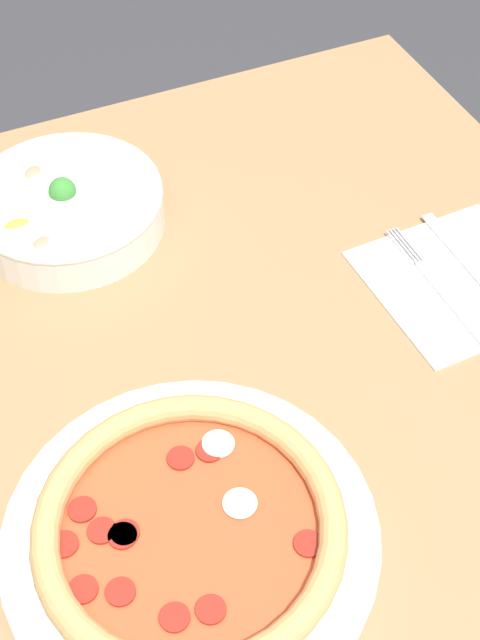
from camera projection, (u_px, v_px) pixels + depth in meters
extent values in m
plane|color=#333338|center=(193.00, 624.00, 1.48)|extent=(8.00, 8.00, 0.00)
cube|color=#99724C|center=(167.00, 359.00, 0.95)|extent=(1.05, 0.88, 0.03)
cylinder|color=olive|center=(347.00, 255.00, 1.56)|extent=(0.06, 0.06, 0.69)
cylinder|color=white|center=(191.00, 536.00, 0.79)|extent=(0.34, 0.34, 0.01)
torus|color=tan|center=(190.00, 526.00, 0.78)|extent=(0.28, 0.28, 0.03)
cylinder|color=#D14C28|center=(190.00, 531.00, 0.78)|extent=(0.24, 0.24, 0.01)
cylinder|color=maroon|center=(102.00, 531.00, 0.78)|extent=(0.03, 0.03, 0.00)
cylinder|color=maroon|center=(308.00, 544.00, 0.77)|extent=(0.03, 0.03, 0.00)
cylinder|color=maroon|center=(175.00, 617.00, 0.73)|extent=(0.03, 0.03, 0.00)
cylinder|color=maroon|center=(120.00, 592.00, 0.74)|extent=(0.03, 0.03, 0.00)
cylinder|color=maroon|center=(181.00, 458.00, 0.83)|extent=(0.03, 0.03, 0.00)
cylinder|color=maroon|center=(125.00, 533.00, 0.78)|extent=(0.03, 0.03, 0.00)
cylinder|color=maroon|center=(82.00, 509.00, 0.79)|extent=(0.03, 0.03, 0.00)
cylinder|color=maroon|center=(210.00, 450.00, 0.83)|extent=(0.03, 0.03, 0.00)
cylinder|color=maroon|center=(211.00, 609.00, 0.73)|extent=(0.03, 0.03, 0.00)
cylinder|color=maroon|center=(83.00, 589.00, 0.74)|extent=(0.03, 0.03, 0.00)
cylinder|color=maroon|center=(123.00, 536.00, 0.77)|extent=(0.03, 0.03, 0.00)
cylinder|color=maroon|center=(64.00, 544.00, 0.77)|extent=(0.03, 0.03, 0.00)
ellipsoid|color=silver|center=(240.00, 503.00, 0.80)|extent=(0.03, 0.03, 0.01)
ellipsoid|color=silver|center=(218.00, 444.00, 0.84)|extent=(0.03, 0.03, 0.01)
cylinder|color=white|center=(68.00, 209.00, 1.04)|extent=(0.22, 0.22, 0.05)
torus|color=white|center=(66.00, 195.00, 1.03)|extent=(0.23, 0.23, 0.01)
ellipsoid|color=tan|center=(27.00, 198.00, 1.03)|extent=(0.03, 0.02, 0.02)
ellipsoid|color=#998466|center=(42.00, 246.00, 0.97)|extent=(0.04, 0.04, 0.02)
ellipsoid|color=tan|center=(110.00, 178.00, 1.06)|extent=(0.03, 0.04, 0.02)
ellipsoid|color=#998466|center=(34.00, 175.00, 1.05)|extent=(0.04, 0.04, 0.02)
ellipsoid|color=#998466|center=(74.00, 230.00, 1.00)|extent=(0.03, 0.04, 0.02)
ellipsoid|color=tan|center=(9.00, 241.00, 0.99)|extent=(0.04, 0.04, 0.02)
ellipsoid|color=tan|center=(61.00, 164.00, 1.07)|extent=(0.03, 0.02, 0.02)
sphere|color=#388433|center=(62.00, 191.00, 1.02)|extent=(0.03, 0.03, 0.03)
ellipsoid|color=yellow|center=(18.00, 227.00, 0.99)|extent=(0.04, 0.02, 0.02)
cube|color=white|center=(458.00, 281.00, 1.00)|extent=(0.20, 0.20, 0.00)
cube|color=silver|center=(452.00, 304.00, 0.97)|extent=(0.01, 0.14, 0.00)
cube|color=silver|center=(409.00, 245.00, 1.03)|extent=(0.00, 0.06, 0.00)
cube|color=silver|center=(406.00, 246.00, 1.03)|extent=(0.00, 0.06, 0.00)
cube|color=silver|center=(403.00, 247.00, 1.03)|extent=(0.00, 0.06, 0.00)
cube|color=silver|center=(400.00, 248.00, 1.03)|extent=(0.00, 0.06, 0.00)
cube|color=silver|center=(455.00, 248.00, 1.03)|extent=(0.02, 0.13, 0.00)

